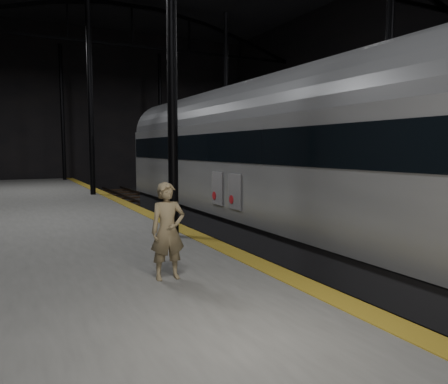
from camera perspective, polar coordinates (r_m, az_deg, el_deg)
ground at (r=17.02m, az=0.95°, el=-5.57°), size 44.00×44.00×0.00m
platform_left at (r=15.08m, az=-25.37°, el=-5.63°), size 9.00×43.80×1.00m
platform_right at (r=21.41m, az=19.07°, el=-2.21°), size 9.00×43.80×1.00m
tactile_strip at (r=15.64m, az=-9.68°, el=-2.90°), size 0.50×43.80×0.01m
track at (r=17.01m, az=0.95°, el=-5.34°), size 2.40×43.00×0.24m
train at (r=14.83m, az=4.80°, el=4.75°), size 3.09×20.67×5.52m
woman at (r=7.78m, az=-7.35°, el=-5.08°), size 0.64×0.43×1.72m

